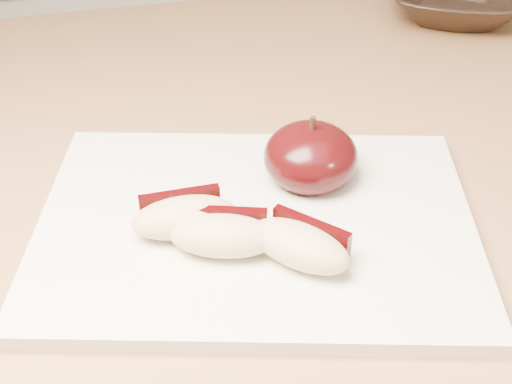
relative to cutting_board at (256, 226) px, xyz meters
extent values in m
cube|color=silver|center=(0.04, 0.83, -0.46)|extent=(2.40, 0.60, 0.90)
cube|color=#AB774A|center=(0.04, 0.13, -0.03)|extent=(1.64, 0.64, 0.04)
cube|color=silver|center=(0.00, 0.00, 0.00)|extent=(0.36, 0.30, 0.01)
ellipsoid|color=black|center=(0.05, 0.04, 0.02)|extent=(0.09, 0.09, 0.05)
cylinder|color=black|center=(0.05, 0.04, 0.05)|extent=(0.00, 0.00, 0.01)
ellipsoid|color=tan|center=(-0.05, 0.00, 0.02)|extent=(0.07, 0.04, 0.03)
cube|color=black|center=(-0.05, 0.01, 0.02)|extent=(0.06, 0.01, 0.02)
ellipsoid|color=tan|center=(-0.03, -0.03, 0.02)|extent=(0.08, 0.06, 0.03)
cube|color=black|center=(-0.02, -0.01, 0.02)|extent=(0.06, 0.02, 0.02)
ellipsoid|color=tan|center=(0.02, -0.05, 0.02)|extent=(0.08, 0.08, 0.03)
cube|color=black|center=(0.03, -0.04, 0.02)|extent=(0.04, 0.05, 0.02)
imported|color=black|center=(0.32, 0.33, 0.01)|extent=(0.22, 0.22, 0.04)
camera|label=1|loc=(-0.10, -0.39, 0.33)|focal=50.00mm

